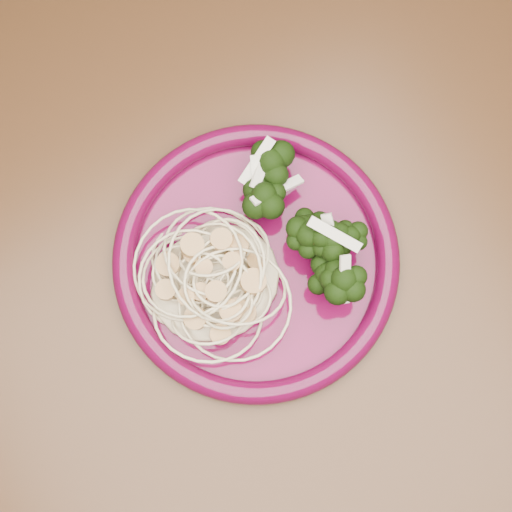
{
  "coord_description": "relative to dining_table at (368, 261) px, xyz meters",
  "views": [
    {
      "loc": [
        -0.19,
        -0.09,
        1.36
      ],
      "look_at": [
        -0.11,
        0.04,
        0.77
      ],
      "focal_mm": 50.0,
      "sensor_mm": 36.0,
      "label": 1
    }
  ],
  "objects": [
    {
      "name": "dinner_plate",
      "position": [
        -0.11,
        0.04,
        0.11
      ],
      "size": [
        0.25,
        0.25,
        0.02
      ],
      "rotation": [
        0.0,
        0.0,
        0.01
      ],
      "color": "#510628",
      "rests_on": "dining_table"
    },
    {
      "name": "onion_garnish",
      "position": [
        -0.06,
        0.04,
        0.16
      ],
      "size": [
        0.06,
        0.09,
        0.05
      ],
      "primitive_type": null,
      "rotation": [
        0.0,
        0.0,
        0.01
      ],
      "color": "beige",
      "rests_on": "broccoli_pile"
    },
    {
      "name": "dining_table",
      "position": [
        0.0,
        0.0,
        0.0
      ],
      "size": [
        1.2,
        0.8,
        0.75
      ],
      "color": "#472814",
      "rests_on": "ground"
    },
    {
      "name": "spaghetti_pile",
      "position": [
        -0.15,
        0.04,
        0.12
      ],
      "size": [
        0.12,
        0.1,
        0.03
      ],
      "primitive_type": "ellipsoid",
      "rotation": [
        0.0,
        0.0,
        0.01
      ],
      "color": "beige",
      "rests_on": "dinner_plate"
    },
    {
      "name": "broccoli_pile",
      "position": [
        -0.06,
        0.04,
        0.13
      ],
      "size": [
        0.08,
        0.14,
        0.05
      ],
      "primitive_type": "ellipsoid",
      "rotation": [
        0.0,
        0.0,
        0.01
      ],
      "color": "black",
      "rests_on": "dinner_plate"
    },
    {
      "name": "scallop_cluster",
      "position": [
        -0.15,
        0.04,
        0.15
      ],
      "size": [
        0.1,
        0.1,
        0.03
      ],
      "primitive_type": null,
      "rotation": [
        0.0,
        0.0,
        0.01
      ],
      "color": "tan",
      "rests_on": "spaghetti_pile"
    }
  ]
}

